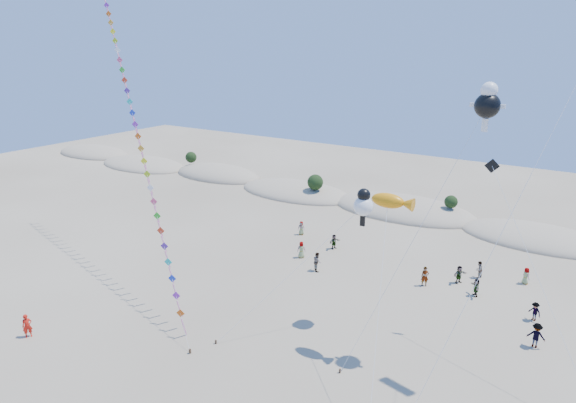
{
  "coord_description": "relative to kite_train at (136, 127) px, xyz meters",
  "views": [
    {
      "loc": [
        19.45,
        -12.56,
        20.35
      ],
      "look_at": [
        2.4,
        14.0,
        10.17
      ],
      "focal_mm": 30.0,
      "sensor_mm": 36.0,
      "label": 1
    }
  ],
  "objects": [
    {
      "name": "dark_kite",
      "position": [
        31.89,
        3.07,
        -4.43
      ],
      "size": [
        9.41,
        8.11,
        13.15
      ],
      "color": "#3F2D1E",
      "rests_on": "ground"
    },
    {
      "name": "kite_train",
      "position": [
        0.0,
        0.0,
        0.0
      ],
      "size": [
        26.32,
        16.34,
        26.11
      ],
      "color": "#3F2D1E",
      "rests_on": "ground"
    },
    {
      "name": "cartoon_kite_high",
      "position": [
        29.27,
        1.54,
        3.68
      ],
      "size": [
        6.91,
        7.16,
        18.42
      ],
      "color": "#3F2D1E",
      "rests_on": "ground"
    },
    {
      "name": "fish_kite",
      "position": [
        24.75,
        -0.86,
        -2.57
      ],
      "size": [
        4.86,
        11.12,
        11.45
      ],
      "color": "#3F2D1E",
      "rests_on": "ground"
    },
    {
      "name": "flyer_foreground",
      "position": [
        2.29,
        -13.48,
        -12.59
      ],
      "size": [
        0.68,
        0.79,
        1.82
      ],
      "primitive_type": "imported",
      "rotation": [
        0.0,
        0.0,
        1.13
      ],
      "color": "red",
      "rests_on": "ground"
    },
    {
      "name": "dune_ridge",
      "position": [
        16.49,
        28.75,
        -13.39
      ],
      "size": [
        145.3,
        11.49,
        5.57
      ],
      "color": "gray",
      "rests_on": "ground"
    },
    {
      "name": "cartoon_kite_low",
      "position": [
        21.69,
        1.62,
        -3.94
      ],
      "size": [
        8.02,
        9.11,
        10.73
      ],
      "color": "#3F2D1E",
      "rests_on": "ground"
    },
    {
      "name": "beachgoers",
      "position": [
        23.84,
        10.49,
        -12.65
      ],
      "size": [
        26.15,
        10.89,
        1.86
      ],
      "color": "slate",
      "rests_on": "ground"
    }
  ]
}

